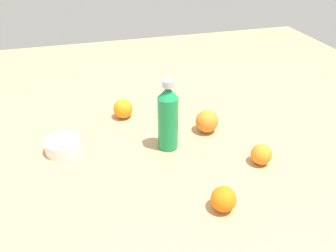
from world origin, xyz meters
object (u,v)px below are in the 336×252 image
at_px(orange_2, 207,121).
at_px(orange_3, 261,154).
at_px(ceramic_bowl, 63,145).
at_px(orange_0, 123,109).
at_px(orange_1, 223,199).
at_px(water_bottle, 168,117).

xyz_separation_m(orange_2, orange_3, (-0.21, -0.09, -0.01)).
bearing_deg(orange_3, ceramic_bowl, 69.15).
xyz_separation_m(orange_3, ceramic_bowl, (0.22, 0.58, -0.01)).
distance_m(orange_0, orange_3, 0.53).
height_order(orange_1, orange_3, orange_1).
relative_size(water_bottle, orange_0, 3.31).
bearing_deg(orange_0, ceramic_bowl, 126.54).
relative_size(water_bottle, orange_2, 3.00).
distance_m(water_bottle, orange_0, 0.26).
bearing_deg(water_bottle, orange_3, 144.93).
bearing_deg(ceramic_bowl, orange_0, -53.46).
bearing_deg(orange_0, water_bottle, -153.94).
distance_m(water_bottle, orange_3, 0.31).
relative_size(orange_3, ceramic_bowl, 0.57).
bearing_deg(water_bottle, ceramic_bowl, -14.25).
xyz_separation_m(water_bottle, orange_0, (0.23, 0.11, -0.08)).
xyz_separation_m(water_bottle, ceramic_bowl, (0.07, 0.33, -0.09)).
height_order(orange_1, orange_2, orange_2).
xyz_separation_m(orange_0, orange_1, (-0.53, -0.17, -0.00)).
distance_m(orange_0, orange_1, 0.56).
height_order(water_bottle, orange_3, water_bottle).
bearing_deg(ceramic_bowl, orange_3, -110.85).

